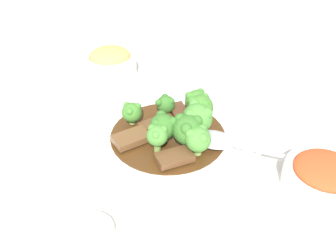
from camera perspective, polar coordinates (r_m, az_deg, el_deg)
The scene contains 19 objects.
ground_plane at distance 0.66m, azimuth 0.00°, elevation -2.35°, with size 4.00×4.00×0.00m, color silver.
main_plate at distance 0.66m, azimuth 0.00°, elevation -1.67°, with size 0.31×0.31×0.02m.
beef_strip_0 at distance 0.67m, azimuth -1.66°, elevation 0.40°, with size 0.07×0.04×0.01m.
beef_strip_1 at distance 0.68m, azimuth 1.80°, elevation 1.65°, with size 0.03×0.06×0.01m.
beef_strip_2 at distance 0.63m, azimuth -5.28°, elevation -2.02°, with size 0.06×0.05×0.01m.
beef_strip_3 at distance 0.60m, azimuth 0.96°, elevation -4.55°, with size 0.06×0.04×0.01m.
broccoli_floret_0 at distance 0.67m, azimuth -5.27°, elevation 2.02°, with size 0.03×0.03×0.04m.
broccoli_floret_1 at distance 0.66m, azimuth 4.73°, elevation 2.77°, with size 0.04×0.04×0.05m.
broccoli_floret_2 at distance 0.68m, azimuth -0.32°, elevation 3.21°, with size 0.03×0.03×0.04m.
broccoli_floret_3 at distance 0.61m, azimuth 2.86°, elevation -0.44°, with size 0.05×0.05×0.05m.
broccoli_floret_4 at distance 0.68m, azimuth 4.18°, elevation 3.64°, with size 0.04×0.04×0.05m.
broccoli_floret_5 at distance 0.63m, azimuth 4.24°, elevation 1.18°, with size 0.05×0.05×0.06m.
broccoli_floret_6 at distance 0.60m, azimuth -1.58°, elevation -1.40°, with size 0.03×0.03×0.05m.
broccoli_floret_7 at distance 0.60m, azimuth 4.39°, elevation -1.89°, with size 0.04×0.04×0.05m.
broccoli_floret_8 at distance 0.62m, azimuth -0.75°, elevation -0.01°, with size 0.04×0.04×0.05m.
serving_spoon at distance 0.63m, azimuth 8.40°, elevation -2.38°, with size 0.21×0.17×0.01m.
side_bowl_kimchi at distance 0.61m, azimuth 21.75°, elevation -6.70°, with size 0.12×0.12×0.05m.
side_bowl_appetizer at distance 0.84m, azimuth -8.33°, elevation 9.04°, with size 0.11×0.11×0.06m.
sauce_dish at distance 0.53m, azimuth -11.14°, elevation -14.78°, with size 0.06×0.06×0.01m.
Camera 1 is at (-0.17, -0.49, 0.42)m, focal length 42.00 mm.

